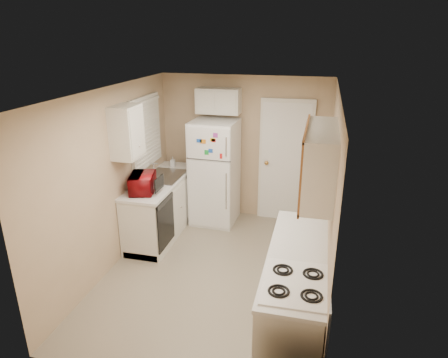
# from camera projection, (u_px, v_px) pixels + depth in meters

# --- Properties ---
(floor) EXTENTS (3.80, 3.80, 0.00)m
(floor) POSITION_uv_depth(u_px,v_px,m) (215.00, 271.00, 5.38)
(floor) COLOR tan
(floor) RESTS_ON ground
(ceiling) EXTENTS (3.80, 3.80, 0.00)m
(ceiling) POSITION_uv_depth(u_px,v_px,m) (214.00, 91.00, 4.55)
(ceiling) COLOR white
(ceiling) RESTS_ON floor
(wall_left) EXTENTS (3.80, 3.80, 0.00)m
(wall_left) POSITION_uv_depth(u_px,v_px,m) (112.00, 179.00, 5.28)
(wall_left) COLOR tan
(wall_left) RESTS_ON floor
(wall_right) EXTENTS (3.80, 3.80, 0.00)m
(wall_right) POSITION_uv_depth(u_px,v_px,m) (330.00, 199.00, 4.65)
(wall_right) COLOR tan
(wall_right) RESTS_ON floor
(wall_back) EXTENTS (2.80, 2.80, 0.00)m
(wall_back) POSITION_uv_depth(u_px,v_px,m) (244.00, 148.00, 6.70)
(wall_back) COLOR tan
(wall_back) RESTS_ON floor
(wall_front) EXTENTS (2.80, 2.80, 0.00)m
(wall_front) POSITION_uv_depth(u_px,v_px,m) (153.00, 273.00, 3.24)
(wall_front) COLOR tan
(wall_front) RESTS_ON floor
(left_counter) EXTENTS (0.60, 1.80, 0.90)m
(left_counter) POSITION_uv_depth(u_px,v_px,m) (163.00, 206.00, 6.29)
(left_counter) COLOR silver
(left_counter) RESTS_ON floor
(dishwasher) EXTENTS (0.03, 0.58, 0.72)m
(dishwasher) POSITION_uv_depth(u_px,v_px,m) (165.00, 222.00, 5.67)
(dishwasher) COLOR black
(dishwasher) RESTS_ON floor
(sink) EXTENTS (0.54, 0.74, 0.16)m
(sink) POSITION_uv_depth(u_px,v_px,m) (165.00, 179.00, 6.29)
(sink) COLOR gray
(sink) RESTS_ON left_counter
(microwave) EXTENTS (0.53, 0.38, 0.32)m
(microwave) POSITION_uv_depth(u_px,v_px,m) (143.00, 182.00, 5.61)
(microwave) COLOR maroon
(microwave) RESTS_ON left_counter
(soap_bottle) EXTENTS (0.08, 0.09, 0.16)m
(soap_bottle) POSITION_uv_depth(u_px,v_px,m) (173.00, 161.00, 6.71)
(soap_bottle) COLOR silver
(soap_bottle) RESTS_ON left_counter
(window_blinds) EXTENTS (0.10, 0.98, 1.08)m
(window_blinds) POSITION_uv_depth(u_px,v_px,m) (146.00, 132.00, 6.09)
(window_blinds) COLOR silver
(window_blinds) RESTS_ON wall_left
(upper_cabinet_left) EXTENTS (0.30, 0.45, 0.70)m
(upper_cabinet_left) POSITION_uv_depth(u_px,v_px,m) (127.00, 132.00, 5.24)
(upper_cabinet_left) COLOR silver
(upper_cabinet_left) RESTS_ON wall_left
(refrigerator) EXTENTS (0.74, 0.72, 1.73)m
(refrigerator) POSITION_uv_depth(u_px,v_px,m) (215.00, 173.00, 6.55)
(refrigerator) COLOR white
(refrigerator) RESTS_ON floor
(cabinet_over_fridge) EXTENTS (0.70, 0.30, 0.40)m
(cabinet_over_fridge) POSITION_uv_depth(u_px,v_px,m) (218.00, 101.00, 6.37)
(cabinet_over_fridge) COLOR silver
(cabinet_over_fridge) RESTS_ON wall_back
(interior_door) EXTENTS (0.86, 0.06, 2.08)m
(interior_door) POSITION_uv_depth(u_px,v_px,m) (285.00, 162.00, 6.57)
(interior_door) COLOR white
(interior_door) RESTS_ON floor
(right_counter) EXTENTS (0.60, 2.00, 0.90)m
(right_counter) POSITION_uv_depth(u_px,v_px,m) (295.00, 290.00, 4.25)
(right_counter) COLOR silver
(right_counter) RESTS_ON floor
(stove) EXTENTS (0.61, 0.75, 0.90)m
(stove) POSITION_uv_depth(u_px,v_px,m) (293.00, 325.00, 3.75)
(stove) COLOR white
(stove) RESTS_ON floor
(upper_cabinet_right) EXTENTS (0.30, 1.20, 0.70)m
(upper_cabinet_right) POSITION_uv_depth(u_px,v_px,m) (320.00, 162.00, 4.02)
(upper_cabinet_right) COLOR silver
(upper_cabinet_right) RESTS_ON wall_right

